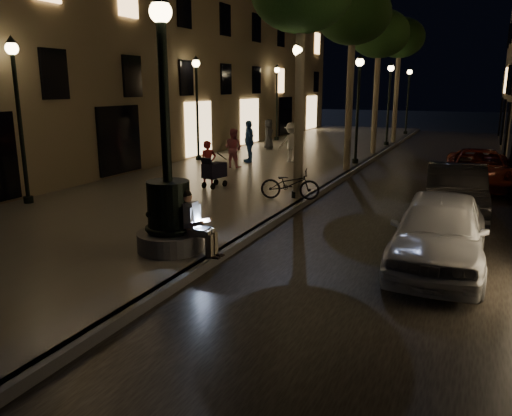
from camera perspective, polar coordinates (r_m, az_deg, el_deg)
The scene contains 27 objects.
ground at distance 22.36m, azimuth 11.40°, elevation 4.15°, with size 120.00×120.00×0.00m, color black.
cobble_lane at distance 21.91m, azimuth 19.07°, elevation 3.50°, with size 6.00×45.00×0.02m, color black.
promenade at distance 23.54m, azimuth 1.85°, elevation 5.12°, with size 8.00×45.00×0.20m, color slate.
curb_strip at distance 22.35m, azimuth 11.41°, elevation 4.40°, with size 0.25×45.00×0.20m, color #59595B.
building_left at distance 30.01m, azimuth -10.92°, elevation 20.92°, with size 8.00×36.00×15.00m, color #7D6C4E.
fountain_lamppost at distance 10.61m, azimuth -9.95°, elevation 0.47°, with size 1.40×1.40×5.21m.
seated_man_laptop at distance 10.36m, azimuth -7.07°, elevation -1.47°, with size 0.97×0.33×1.34m.
tree_second at distance 21.32m, azimuth 11.04°, elevation 20.81°, with size 3.00×3.00×7.40m.
tree_third at distance 27.15m, azimuth 13.91°, elevation 18.67°, with size 3.00×3.00×7.20m.
tree_far at distance 33.05m, azimuth 16.11°, elevation 18.09°, with size 3.00×3.00×7.50m.
lamp_curb_a at distance 15.42m, azimuth 4.81°, elevation 12.28°, with size 0.36×0.36×4.81m.
lamp_curb_b at distance 23.12m, azimuth 11.61°, elevation 12.51°, with size 0.36×0.36×4.81m.
lamp_curb_c at distance 30.97m, azimuth 15.00°, elevation 12.56°, with size 0.36×0.36×4.81m.
lamp_curb_d at distance 38.88m, azimuth 17.01°, elevation 12.56°, with size 0.36×0.36×4.81m.
lamp_left_a at distance 16.16m, azimuth -25.61°, elevation 11.08°, with size 0.36×0.36×4.81m.
lamp_left_b at distance 23.91m, azimuth -6.78°, elevation 12.71°, with size 0.36×0.36×4.81m.
lamp_left_c at distance 32.90m, azimuth 2.41°, elevation 13.03°, with size 0.36×0.36×4.81m.
stroller at distance 17.29m, azimuth -4.82°, elevation 4.29°, with size 0.63×1.18×1.19m.
car_front at distance 10.76m, azimuth 20.20°, elevation -2.50°, with size 1.79×4.46×1.52m, color #B3B6BC.
car_second at distance 15.04m, azimuth 21.81°, elevation 1.71°, with size 1.55×4.46×1.47m, color black.
car_third at distance 20.09m, azimuth 24.04°, elevation 4.13°, with size 2.25×4.88×1.36m, color maroon.
pedestrian_red at distance 17.65m, azimuth -5.45°, elevation 5.11°, with size 0.57×0.38×1.58m, color red.
pedestrian_pink at distance 21.59m, azimuth -2.61°, elevation 6.85°, with size 0.81×0.63×1.67m, color #C4687A.
pedestrian_white at distance 23.27m, azimuth 4.03°, elevation 7.49°, with size 1.17×0.67×1.81m, color white.
pedestrian_blue at distance 23.20m, azimuth -0.82°, elevation 7.63°, with size 1.12×0.47×1.91m, color #2A589C.
pedestrian_dark at distance 28.04m, azimuth 1.45°, elevation 8.42°, with size 0.81×0.53×1.66m, color #37383C.
bicycle at distance 15.46m, azimuth 3.92°, elevation 2.76°, with size 0.64×1.82×0.96m, color black.
Camera 1 is at (4.84, -6.53, 3.60)m, focal length 35.00 mm.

